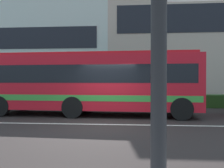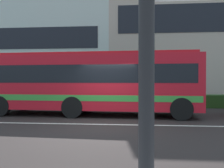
{
  "view_description": "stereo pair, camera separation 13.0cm",
  "coord_description": "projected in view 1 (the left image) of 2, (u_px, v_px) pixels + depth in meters",
  "views": [
    {
      "loc": [
        1.1,
        -9.31,
        1.75
      ],
      "look_at": [
        0.13,
        2.79,
        1.57
      ],
      "focal_mm": 37.97,
      "sensor_mm": 36.0,
      "label": 1
    },
    {
      "loc": [
        1.23,
        -9.3,
        1.75
      ],
      "look_at": [
        0.13,
        2.79,
        1.57
      ],
      "focal_mm": 37.97,
      "sensor_mm": 36.0,
      "label": 2
    }
  ],
  "objects": [
    {
      "name": "apartment_block_right",
      "position": [
        206.0,
        40.0,
        24.96
      ],
      "size": [
        19.85,
        10.81,
        12.03
      ],
      "color": "#B9AA99",
      "rests_on": "ground_plane"
    },
    {
      "name": "transit_bus",
      "position": [
        91.0,
        81.0,
        12.02
      ],
      "size": [
        10.68,
        3.0,
        3.1
      ],
      "color": "red",
      "rests_on": "ground_plane"
    },
    {
      "name": "apartment_block_left",
      "position": [
        7.0,
        54.0,
        26.74
      ],
      "size": [
        23.97,
        10.81,
        9.51
      ],
      "color": "silver",
      "rests_on": "ground_plane"
    },
    {
      "name": "hedge_row_far",
      "position": [
        138.0,
        101.0,
        15.78
      ],
      "size": [
        17.99,
        1.1,
        0.81
      ],
      "primitive_type": "cube",
      "color": "#26491A",
      "rests_on": "ground_plane"
    },
    {
      "name": "ground_plane",
      "position": [
        103.0,
        124.0,
        9.4
      ],
      "size": [
        160.0,
        160.0,
        0.0
      ],
      "primitive_type": "plane",
      "color": "#2D2625"
    },
    {
      "name": "lane_centre_line",
      "position": [
        103.0,
        124.0,
        9.4
      ],
      "size": [
        60.0,
        0.16,
        0.01
      ],
      "primitive_type": "cube",
      "color": "silver",
      "rests_on": "ground_plane"
    }
  ]
}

